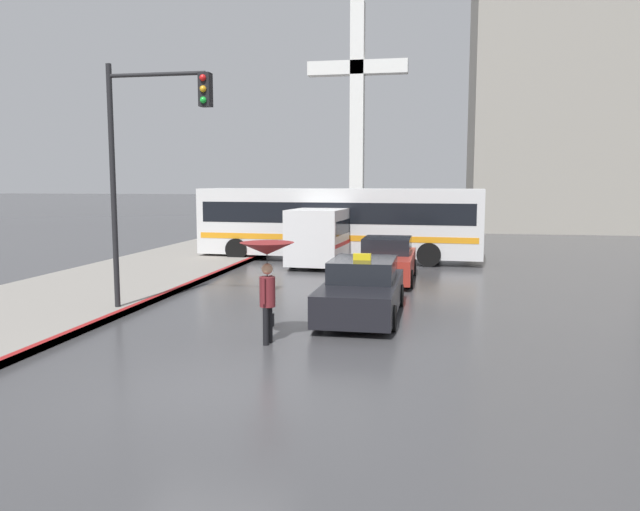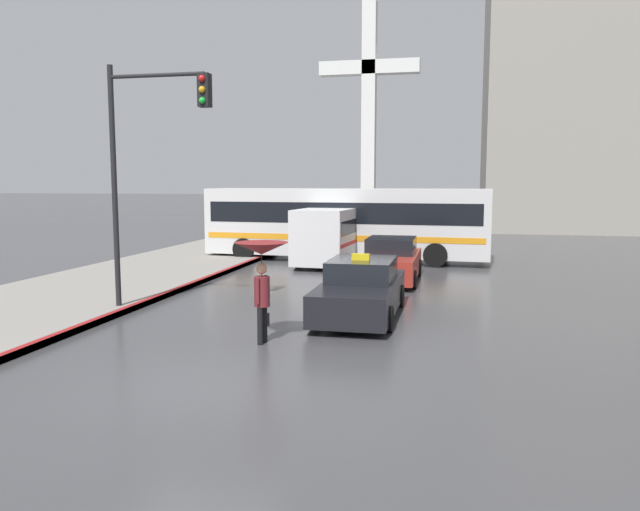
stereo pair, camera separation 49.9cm
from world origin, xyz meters
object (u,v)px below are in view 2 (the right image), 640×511
(sedan_red, at_px, (391,261))
(traffic_light, at_px, (148,146))
(taxi, at_px, (361,290))
(monument_cross, at_px, (369,103))
(city_bus, at_px, (346,221))
(pedestrian_with_umbrella, at_px, (262,261))
(ambulance_van, at_px, (332,233))

(sedan_red, height_order, traffic_light, traffic_light)
(taxi, bearing_deg, traffic_light, 8.62)
(monument_cross, bearing_deg, taxi, -82.31)
(sedan_red, xyz_separation_m, city_bus, (-2.49, 5.27, 1.03))
(sedan_red, height_order, pedestrian_with_umbrella, pedestrian_with_umbrella)
(city_bus, bearing_deg, ambulance_van, 166.90)
(sedan_red, bearing_deg, taxi, 88.55)
(city_bus, bearing_deg, traffic_light, 169.04)
(traffic_light, bearing_deg, sedan_red, 50.46)
(sedan_red, xyz_separation_m, pedestrian_with_umbrella, (-1.75, -8.83, 1.06))
(taxi, distance_m, traffic_light, 6.44)
(sedan_red, relative_size, ambulance_van, 0.82)
(taxi, relative_size, ambulance_van, 0.87)
(pedestrian_with_umbrella, bearing_deg, city_bus, 9.76)
(city_bus, bearing_deg, sedan_red, -151.76)
(taxi, distance_m, city_bus, 11.32)
(taxi, xyz_separation_m, sedan_red, (0.15, 5.76, 0.02))
(taxi, height_order, monument_cross, monument_cross)
(taxi, height_order, pedestrian_with_umbrella, pedestrian_with_umbrella)
(ambulance_van, xyz_separation_m, pedestrian_with_umbrella, (1.09, -12.85, 0.46))
(pedestrian_with_umbrella, height_order, traffic_light, traffic_light)
(taxi, bearing_deg, sedan_red, -91.45)
(traffic_light, relative_size, monument_cross, 0.42)
(pedestrian_with_umbrella, xyz_separation_m, traffic_light, (-3.66, 2.27, 2.53))
(sedan_red, bearing_deg, pedestrian_with_umbrella, 78.76)
(taxi, bearing_deg, city_bus, -78.01)
(taxi, height_order, ambulance_van, ambulance_van)
(ambulance_van, relative_size, traffic_light, 0.85)
(ambulance_van, xyz_separation_m, city_bus, (0.36, 1.25, 0.43))
(city_bus, bearing_deg, monument_cross, 7.55)
(ambulance_van, distance_m, monument_cross, 18.43)
(traffic_light, height_order, monument_cross, monument_cross)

